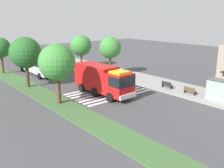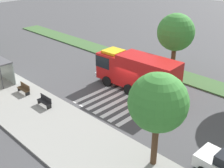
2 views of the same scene
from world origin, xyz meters
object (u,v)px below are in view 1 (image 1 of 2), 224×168
at_px(sidewalk_tree_far_west, 81,46).
at_px(sidewalk_tree_west, 110,48).
at_px(median_tree_west, 25,53).
at_px(median_tree_far_west, 0,48).
at_px(transit_bus, 37,62).
at_px(bus_stop_shelter, 222,87).
at_px(parked_car_west, 43,56).
at_px(bench_west_of_shelter, 167,85).
at_px(median_tree_center, 57,63).
at_px(parked_car_mid, 85,68).
at_px(fire_truck, 104,79).
at_px(bench_near_shelter, 190,91).

distance_m(sidewalk_tree_far_west, sidewalk_tree_west, 8.73).
bearing_deg(median_tree_west, median_tree_far_west, -180.00).
distance_m(transit_bus, bus_stop_shelter, 29.24).
bearing_deg(median_tree_far_west, sidewalk_tree_west, 47.26).
bearing_deg(transit_bus, median_tree_west, 148.50).
bearing_deg(transit_bus, sidewalk_tree_west, -133.52).
distance_m(parked_car_west, bench_west_of_shelter, 32.71).
relative_size(parked_car_west, median_tree_center, 0.67).
bearing_deg(parked_car_west, bus_stop_shelter, 7.39).
height_order(bus_stop_shelter, median_tree_far_west, median_tree_far_west).
height_order(parked_car_mid, bus_stop_shelter, bus_stop_shelter).
relative_size(bus_stop_shelter, sidewalk_tree_west, 0.56).
distance_m(bench_west_of_shelter, median_tree_far_west, 28.04).
bearing_deg(median_tree_far_west, transit_bus, 49.76).
bearing_deg(parked_car_mid, median_tree_far_west, -123.28).
bearing_deg(sidewalk_tree_far_west, parked_car_mid, -26.66).
height_order(parked_car_west, bench_west_of_shelter, parked_car_west).
height_order(fire_truck, bench_west_of_shelter, fire_truck).
xyz_separation_m(sidewalk_tree_west, median_tree_west, (-1.38, -13.54, 0.24)).
bearing_deg(median_tree_center, parked_car_mid, 136.16).
bearing_deg(sidewalk_tree_far_west, median_tree_far_west, -105.61).
xyz_separation_m(fire_truck, bench_near_shelter, (6.99, 8.21, -1.45)).
bearing_deg(bus_stop_shelter, sidewalk_tree_west, -177.76).
bearing_deg(median_tree_center, median_tree_west, 180.00).
height_order(fire_truck, median_tree_far_west, median_tree_far_west).
height_order(bench_west_of_shelter, median_tree_center, median_tree_center).
height_order(bus_stop_shelter, sidewalk_tree_west, sidewalk_tree_west).
height_order(parked_car_mid, median_tree_center, median_tree_center).
relative_size(transit_bus, bench_near_shelter, 6.74).
distance_m(fire_truck, median_tree_center, 6.62).
height_order(parked_car_mid, sidewalk_tree_west, sidewalk_tree_west).
distance_m(bench_near_shelter, bench_west_of_shelter, 3.57).
height_order(transit_bus, bench_near_shelter, transit_bus).
bearing_deg(parked_car_mid, fire_truck, -20.96).
distance_m(fire_truck, parked_car_mid, 13.41).
distance_m(bench_near_shelter, median_tree_center, 16.59).
bearing_deg(median_tree_west, transit_bus, 148.10).
distance_m(bus_stop_shelter, sidewalk_tree_west, 19.11).
bearing_deg(median_tree_west, bench_west_of_shelter, 48.24).
height_order(parked_car_west, bus_stop_shelter, bus_stop_shelter).
distance_m(parked_car_west, median_tree_west, 23.21).
height_order(bench_near_shelter, median_tree_far_west, median_tree_far_west).
distance_m(parked_car_mid, bus_stop_shelter, 23.45).
distance_m(parked_car_mid, bench_near_shelter, 19.47).
bearing_deg(bench_west_of_shelter, median_tree_center, -105.20).
distance_m(fire_truck, median_tree_far_west, 21.43).
height_order(sidewalk_tree_far_west, median_tree_far_west, sidewalk_tree_far_west).
relative_size(sidewalk_tree_far_west, median_tree_far_west, 1.00).
relative_size(fire_truck, median_tree_west, 1.30).
relative_size(bench_west_of_shelter, sidewalk_tree_west, 0.25).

